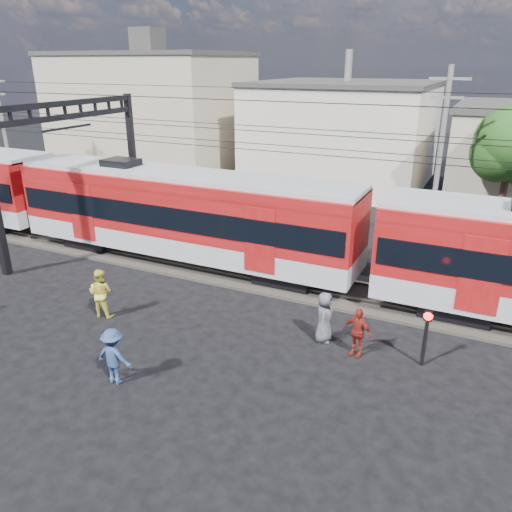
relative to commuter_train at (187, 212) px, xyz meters
The scene contains 15 objects.
ground 9.09m from the commuter_train, 65.89° to the right, with size 120.00×120.00×0.00m, color black.
track_bed 4.28m from the commuter_train, ahead, with size 70.00×3.40×0.12m, color #2D2823.
rail_near 4.28m from the commuter_train, 11.83° to the right, with size 70.00×0.12×0.12m, color #59544C.
rail_far 4.28m from the commuter_train, 11.83° to the left, with size 70.00×0.12×0.12m, color #59544C.
commuter_train is the anchor object (origin of this frame).
catenary 5.76m from the commuter_train, behind, with size 70.00×9.30×7.52m.
building_west 21.00m from the commuter_train, 129.99° to the left, with size 14.28×10.20×9.30m.
building_midwest 19.11m from the commuter_train, 85.25° to the left, with size 12.24×12.24×7.30m.
utility_pole_mid 12.06m from the commuter_train, 36.15° to the left, with size 1.80×0.24×8.50m.
utility_pole_west 19.46m from the commuter_train, 161.96° to the left, with size 1.80×0.24×8.00m.
pedestrian_b 5.89m from the commuter_train, 90.31° to the right, with size 0.88×0.69×1.81m, color #E2D446.
pedestrian_c 9.32m from the commuter_train, 70.35° to the right, with size 1.11×0.64×1.71m, color navy.
pedestrian_d 10.02m from the commuter_train, 25.64° to the right, with size 0.96×0.40×1.63m, color maroon.
pedestrian_e 8.80m from the commuter_train, 26.80° to the right, with size 0.85×0.55×1.74m, color #525358.
crossing_signal 11.64m from the commuter_train, 20.01° to the right, with size 0.27×0.27×1.84m.
Camera 1 is at (8.33, -9.80, 8.63)m, focal length 35.00 mm.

